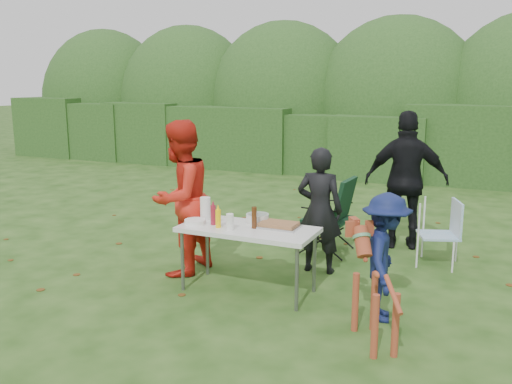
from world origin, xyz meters
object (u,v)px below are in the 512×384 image
at_px(person_red_jacket, 180,198).
at_px(child, 385,257).
at_px(lawn_chair, 438,232).
at_px(ketchup_bottle, 213,215).
at_px(paper_towel_roll, 205,208).
at_px(camping_chair, 327,214).
at_px(dog, 375,291).
at_px(beer_bottle, 254,218).
at_px(mustard_bottle, 218,219).
at_px(person_black_puffy, 406,180).
at_px(person_cook, 320,210).
at_px(folding_table, 248,232).

relative_size(person_red_jacket, child, 1.47).
height_order(lawn_chair, ketchup_bottle, ketchup_bottle).
distance_m(ketchup_bottle, paper_towel_roll, 0.27).
relative_size(camping_chair, paper_towel_roll, 4.08).
relative_size(camping_chair, lawn_chair, 1.24).
bearing_deg(dog, beer_bottle, 34.08).
distance_m(person_red_jacket, ketchup_bottle, 0.67).
distance_m(person_red_jacket, mustard_bottle, 0.80).
bearing_deg(child, person_black_puffy, -5.25).
xyz_separation_m(lawn_chair, paper_towel_roll, (-2.42, -1.70, 0.44)).
height_order(ketchup_bottle, paper_towel_roll, paper_towel_roll).
distance_m(camping_chair, paper_towel_roll, 1.92).
bearing_deg(paper_towel_roll, ketchup_bottle, -41.01).
xyz_separation_m(person_red_jacket, camping_chair, (1.38, 1.52, -0.41)).
xyz_separation_m(lawn_chair, mustard_bottle, (-2.11, -1.95, 0.41)).
xyz_separation_m(person_cook, child, (1.01, -1.04, -0.14)).
height_order(camping_chair, mustard_bottle, camping_chair).
bearing_deg(person_black_puffy, ketchup_bottle, 42.12).
height_order(person_black_puffy, beer_bottle, person_black_puffy).
height_order(beer_bottle, paper_towel_roll, paper_towel_roll).
distance_m(child, paper_towel_roll, 2.15).
height_order(person_black_puffy, lawn_chair, person_black_puffy).
bearing_deg(ketchup_bottle, person_cook, 47.87).
bearing_deg(ketchup_bottle, person_red_jacket, 155.35).
relative_size(camping_chair, mustard_bottle, 5.30).
bearing_deg(person_red_jacket, person_black_puffy, 137.29).
bearing_deg(person_cook, paper_towel_roll, 33.00).
bearing_deg(mustard_bottle, person_red_jacket, 153.27).
distance_m(person_cook, ketchup_bottle, 1.36).
distance_m(lawn_chair, beer_bottle, 2.55).
height_order(person_black_puffy, dog, person_black_puffy).
bearing_deg(beer_bottle, lawn_chair, 46.18).
bearing_deg(folding_table, person_cook, 61.76).
bearing_deg(camping_chair, dog, 119.73).
relative_size(person_black_puffy, beer_bottle, 8.02).
bearing_deg(person_red_jacket, camping_chair, 141.81).
distance_m(camping_chair, ketchup_bottle, 1.98).
bearing_deg(child, person_cook, 33.68).
xyz_separation_m(person_cook, beer_bottle, (-0.44, -0.96, 0.09)).
bearing_deg(dog, person_cook, 0.61).
bearing_deg(paper_towel_roll, person_black_puffy, 50.10).
bearing_deg(beer_bottle, person_red_jacket, 168.39).
relative_size(person_black_puffy, mustard_bottle, 9.63).
distance_m(person_black_puffy, camping_chair, 1.21).
relative_size(person_red_jacket, mustard_bottle, 9.35).
bearing_deg(person_black_puffy, dog, 81.73).
bearing_deg(paper_towel_roll, person_cook, 36.92).
bearing_deg(camping_chair, paper_towel_roll, 62.34).
distance_m(mustard_bottle, paper_towel_roll, 0.40).
distance_m(lawn_chair, mustard_bottle, 2.91).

